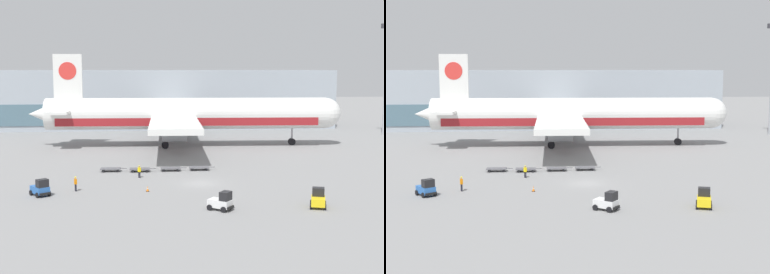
% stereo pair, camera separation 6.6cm
% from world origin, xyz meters
% --- Properties ---
extents(ground_plane, '(400.00, 400.00, 0.00)m').
position_xyz_m(ground_plane, '(0.00, 0.00, 0.00)').
color(ground_plane, gray).
extents(terminal_building, '(90.00, 18.20, 14.00)m').
position_xyz_m(terminal_building, '(-5.50, 67.31, 6.99)').
color(terminal_building, '#9EA8B2').
rests_on(terminal_building, ground_plane).
extents(airplane_main, '(58.10, 48.34, 17.00)m').
position_xyz_m(airplane_main, '(0.57, 33.13, 5.84)').
color(airplane_main, white).
rests_on(airplane_main, ground_plane).
extents(baggage_tug_foreground, '(2.26, 2.76, 2.00)m').
position_xyz_m(baggage_tug_foreground, '(10.86, -12.82, 0.88)').
color(baggage_tug_foreground, yellow).
rests_on(baggage_tug_foreground, ground_plane).
extents(baggage_tug_mid, '(2.62, 2.81, 2.00)m').
position_xyz_m(baggage_tug_mid, '(-18.83, -4.82, 0.88)').
color(baggage_tug_mid, '#2D66B7').
rests_on(baggage_tug_mid, ground_plane).
extents(baggage_tug_far, '(2.80, 2.65, 2.00)m').
position_xyz_m(baggage_tug_far, '(0.66, -12.96, 0.88)').
color(baggage_tug_far, silver).
rests_on(baggage_tug_far, ground_plane).
extents(baggage_dolly_lead, '(3.71, 1.55, 0.48)m').
position_xyz_m(baggage_dolly_lead, '(-11.67, 9.05, 0.39)').
color(baggage_dolly_lead, '#56565B').
rests_on(baggage_dolly_lead, ground_plane).
extents(baggage_dolly_second, '(3.71, 1.55, 0.48)m').
position_xyz_m(baggage_dolly_second, '(-7.58, 8.46, 0.39)').
color(baggage_dolly_second, '#56565B').
rests_on(baggage_dolly_second, ground_plane).
extents(baggage_dolly_third, '(3.71, 1.55, 0.48)m').
position_xyz_m(baggage_dolly_third, '(-3.25, 8.68, 0.39)').
color(baggage_dolly_third, '#56565B').
rests_on(baggage_dolly_third, ground_plane).
extents(baggage_dolly_trail, '(3.71, 1.55, 0.48)m').
position_xyz_m(baggage_dolly_trail, '(0.85, 8.84, 0.39)').
color(baggage_dolly_trail, '#56565B').
rests_on(baggage_dolly_trail, ground_plane).
extents(ground_crew_near, '(0.38, 0.50, 1.78)m').
position_xyz_m(ground_crew_near, '(-15.15, -2.85, 1.05)').
color(ground_crew_near, black).
rests_on(ground_crew_near, ground_plane).
extents(ground_crew_far, '(0.45, 0.41, 1.67)m').
position_xyz_m(ground_crew_far, '(-7.66, 4.27, 0.97)').
color(ground_crew_far, black).
rests_on(ground_crew_far, ground_plane).
extents(traffic_cone_near, '(0.40, 0.40, 0.63)m').
position_xyz_m(traffic_cone_near, '(-6.72, -3.79, 0.31)').
color(traffic_cone_near, black).
rests_on(traffic_cone_near, ground_plane).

